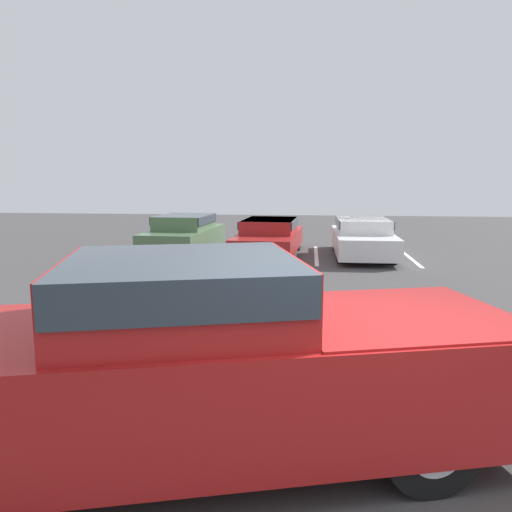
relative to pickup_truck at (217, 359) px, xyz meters
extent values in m
plane|color=#423F3F|center=(1.29, -0.28, -0.92)|extent=(60.00, 60.00, 0.00)
cube|color=white|center=(-4.90, 12.10, -0.92)|extent=(0.12, 4.16, 0.01)
cube|color=white|center=(-1.94, 12.10, -0.92)|extent=(0.12, 4.16, 0.01)
cube|color=white|center=(1.02, 12.10, -0.92)|extent=(0.12, 4.16, 0.01)
cube|color=white|center=(3.98, 12.10, -0.92)|extent=(0.12, 4.16, 0.01)
cube|color=#A51919|center=(-0.02, -0.01, -0.16)|extent=(5.82, 3.38, 1.00)
cube|color=#A51919|center=(-0.28, -0.08, 0.63)|extent=(2.39, 2.27, 0.59)
cube|color=#2D3842|center=(-0.28, -0.08, 0.76)|extent=(2.37, 2.32, 0.32)
cube|color=#A51919|center=(1.65, 0.47, 0.29)|extent=(2.47, 2.36, 0.14)
cube|color=silver|center=(2.55, 0.72, -0.54)|extent=(0.74, 1.98, 0.28)
cylinder|color=black|center=(1.35, 1.22, -0.49)|extent=(0.91, 0.52, 0.86)
cylinder|color=#ADADB2|center=(1.35, 1.22, -0.49)|extent=(0.54, 0.43, 0.47)
cylinder|color=black|center=(1.79, -0.34, -0.49)|extent=(0.91, 0.52, 0.86)
cylinder|color=#ADADB2|center=(1.79, -0.34, -0.49)|extent=(0.54, 0.43, 0.47)
cylinder|color=black|center=(-1.83, 0.33, -0.49)|extent=(0.91, 0.52, 0.86)
cylinder|color=#ADADB2|center=(-1.83, 0.33, -0.49)|extent=(0.54, 0.43, 0.47)
cube|color=#4C6B47|center=(-3.43, 12.21, -0.43)|extent=(2.08, 4.40, 0.64)
cube|color=#4C6B47|center=(-3.43, 12.29, 0.12)|extent=(1.72, 2.33, 0.46)
cube|color=#2D3842|center=(-3.43, 12.29, 0.22)|extent=(1.79, 2.29, 0.28)
cylinder|color=black|center=(-2.75, 10.91, -0.62)|extent=(0.25, 0.62, 0.60)
cylinder|color=#ADADB2|center=(-2.75, 10.91, -0.62)|extent=(0.24, 0.35, 0.33)
cylinder|color=black|center=(-4.29, 11.02, -0.62)|extent=(0.25, 0.62, 0.60)
cylinder|color=#ADADB2|center=(-4.29, 11.02, -0.62)|extent=(0.24, 0.35, 0.33)
cylinder|color=black|center=(-2.58, 13.39, -0.62)|extent=(0.25, 0.62, 0.60)
cylinder|color=#ADADB2|center=(-2.58, 13.39, -0.62)|extent=(0.24, 0.35, 0.33)
cylinder|color=black|center=(-4.12, 13.50, -0.62)|extent=(0.25, 0.62, 0.60)
cylinder|color=#ADADB2|center=(-4.12, 13.50, -0.62)|extent=(0.24, 0.35, 0.33)
cube|color=maroon|center=(-0.51, 11.89, -0.44)|extent=(2.08, 4.83, 0.59)
cube|color=maroon|center=(-0.51, 11.98, 0.06)|extent=(1.74, 2.55, 0.42)
cube|color=#2D3842|center=(-0.51, 11.98, 0.14)|extent=(1.81, 2.50, 0.25)
cylinder|color=black|center=(0.19, 10.47, -0.59)|extent=(0.27, 0.67, 0.66)
cylinder|color=#ADADB2|center=(0.19, 10.47, -0.59)|extent=(0.26, 0.38, 0.36)
cylinder|color=black|center=(-1.37, 10.56, -0.59)|extent=(0.27, 0.67, 0.66)
cylinder|color=#ADADB2|center=(-1.37, 10.56, -0.59)|extent=(0.26, 0.38, 0.36)
cylinder|color=black|center=(0.34, 13.22, -0.59)|extent=(0.27, 0.67, 0.66)
cylinder|color=#ADADB2|center=(0.34, 13.22, -0.59)|extent=(0.26, 0.38, 0.36)
cylinder|color=black|center=(-1.22, 13.30, -0.59)|extent=(0.27, 0.67, 0.66)
cylinder|color=#ADADB2|center=(-1.22, 13.30, -0.59)|extent=(0.26, 0.38, 0.36)
cube|color=silver|center=(2.50, 12.00, -0.44)|extent=(1.81, 4.55, 0.63)
cube|color=silver|center=(2.49, 12.09, 0.09)|extent=(1.58, 2.37, 0.42)
cube|color=#2D3842|center=(2.49, 12.09, 0.17)|extent=(1.65, 2.32, 0.25)
cylinder|color=black|center=(3.27, 10.69, -0.61)|extent=(0.22, 0.62, 0.62)
cylinder|color=#ADADB2|center=(3.27, 10.69, -0.61)|extent=(0.23, 0.34, 0.34)
cylinder|color=black|center=(1.73, 10.68, -0.61)|extent=(0.22, 0.62, 0.62)
cylinder|color=#ADADB2|center=(1.73, 10.68, -0.61)|extent=(0.23, 0.34, 0.34)
cylinder|color=black|center=(3.26, 13.32, -0.61)|extent=(0.22, 0.62, 0.62)
cylinder|color=#ADADB2|center=(3.26, 13.32, -0.61)|extent=(0.23, 0.34, 0.34)
cylinder|color=black|center=(1.72, 13.32, -0.61)|extent=(0.22, 0.62, 0.62)
cylinder|color=#ADADB2|center=(1.72, 13.32, -0.61)|extent=(0.23, 0.34, 0.34)
camera|label=1|loc=(0.81, -4.20, 1.61)|focal=35.00mm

